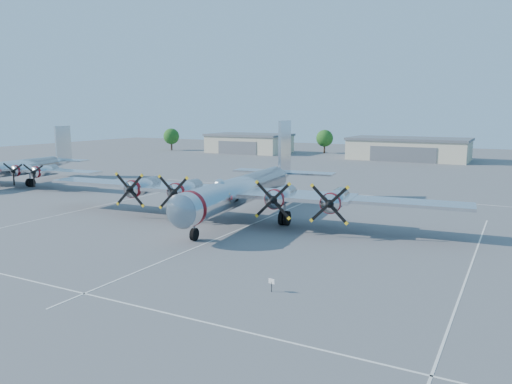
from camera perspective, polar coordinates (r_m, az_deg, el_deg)
The scene contains 9 objects.
ground at distance 52.25m, azimuth -1.09°, elevation -3.96°, with size 260.00×260.00×0.00m, color #525255.
parking_lines at distance 50.77m, azimuth -2.06°, elevation -4.35°, with size 60.00×50.08×0.01m.
hangar_west at distance 144.66m, azimuth -0.77°, elevation 5.61°, with size 22.60×14.60×5.40m.
hangar_center at distance 129.08m, azimuth 17.05°, elevation 4.76°, with size 28.60×14.60×5.40m.
tree_far_west at distance 155.03m, azimuth -9.65°, elevation 6.29°, with size 4.80×4.80×6.64m.
tree_west at distance 143.53m, azimuth 7.85°, elevation 6.10°, with size 4.80×4.80×6.64m.
main_bomber_b29 at distance 56.84m, azimuth -1.44°, elevation -2.87°, with size 48.13×32.92×10.64m, color silver, non-canonical shape.
bomber_west at distance 91.02m, azimuth -25.42°, elevation 0.82°, with size 35.02×24.79×9.25m, color silver, non-canonical shape.
info_placard at distance 33.78m, azimuth 1.79°, elevation -10.31°, with size 0.48×0.11×0.91m.
Camera 1 is at (24.90, -44.35, 11.96)m, focal length 35.00 mm.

